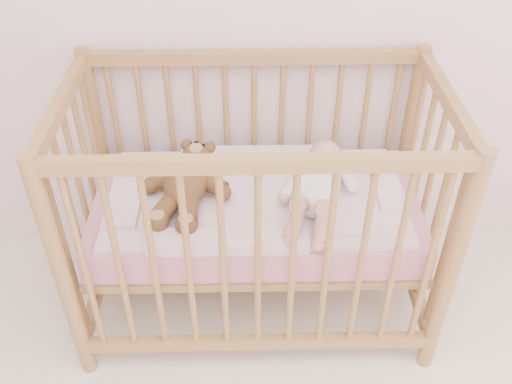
{
  "coord_description": "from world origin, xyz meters",
  "views": [
    {
      "loc": [
        -0.13,
        -0.07,
        1.91
      ],
      "look_at": [
        -0.09,
        1.55,
        0.62
      ],
      "focal_mm": 40.0,
      "sensor_mm": 36.0,
      "label": 1
    }
  ],
  "objects": [
    {
      "name": "crib",
      "position": [
        -0.09,
        1.6,
        0.5
      ],
      "size": [
        1.36,
        0.76,
        1.0
      ],
      "primitive_type": null,
      "color": "#B2814B",
      "rests_on": "floor"
    },
    {
      "name": "mattress",
      "position": [
        -0.09,
        1.6,
        0.49
      ],
      "size": [
        1.22,
        0.62,
        0.13
      ],
      "primitive_type": "cube",
      "color": "#C97D9B",
      "rests_on": "crib"
    },
    {
      "name": "blanket",
      "position": [
        -0.09,
        1.6,
        0.56
      ],
      "size": [
        1.1,
        0.58,
        0.06
      ],
      "primitive_type": null,
      "color": "#E29CB8",
      "rests_on": "mattress"
    },
    {
      "name": "baby",
      "position": [
        0.14,
        1.58,
        0.64
      ],
      "size": [
        0.42,
        0.64,
        0.14
      ],
      "primitive_type": null,
      "rotation": [
        0.0,
        0.0,
        -0.26
      ],
      "color": "silver",
      "rests_on": "blanket"
    },
    {
      "name": "teddy_bear",
      "position": [
        -0.35,
        1.58,
        0.65
      ],
      "size": [
        0.43,
        0.55,
        0.14
      ],
      "primitive_type": null,
      "rotation": [
        0.0,
        0.0,
        -0.18
      ],
      "color": "brown",
      "rests_on": "blanket"
    }
  ]
}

